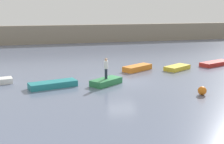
{
  "coord_description": "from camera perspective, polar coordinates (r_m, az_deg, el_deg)",
  "views": [
    {
      "loc": [
        -6.88,
        -23.45,
        6.14
      ],
      "look_at": [
        -0.4,
        1.53,
        0.48
      ],
      "focal_mm": 48.12,
      "sensor_mm": 36.0,
      "label": 1
    }
  ],
  "objects": [
    {
      "name": "rowboat_yellow",
      "position": [
        30.38,
        12.27,
        0.82
      ],
      "size": [
        3.1,
        2.52,
        0.41
      ],
      "primitive_type": "cube",
      "rotation": [
        0.0,
        0.0,
        0.51
      ],
      "color": "gold",
      "rests_on": "ground_plane"
    },
    {
      "name": "ground_plane",
      "position": [
        25.2,
        1.76,
        -1.74
      ],
      "size": [
        120.0,
        120.0,
        0.0
      ],
      "primitive_type": "plane",
      "color": "slate"
    },
    {
      "name": "rowboat_teal",
      "position": [
        23.66,
        -11.14,
        -2.33
      ],
      "size": [
        3.85,
        2.04,
        0.46
      ],
      "primitive_type": "cube",
      "rotation": [
        0.0,
        0.0,
        0.24
      ],
      "color": "teal",
      "rests_on": "ground_plane"
    },
    {
      "name": "embankment_wall",
      "position": [
        51.9,
        -6.92,
        7.19
      ],
      "size": [
        80.0,
        1.2,
        3.06
      ],
      "primitive_type": "cube",
      "color": "gray",
      "rests_on": "ground_plane"
    },
    {
      "name": "rowboat_green",
      "position": [
        24.0,
        -1.13,
        -1.86
      ],
      "size": [
        2.88,
        2.5,
        0.49
      ],
      "primitive_type": "cube",
      "rotation": [
        0.0,
        0.0,
        0.6
      ],
      "color": "#2D7F47",
      "rests_on": "ground_plane"
    },
    {
      "name": "rowboat_red",
      "position": [
        33.72,
        19.05,
        1.56
      ],
      "size": [
        4.05,
        2.55,
        0.42
      ],
      "primitive_type": "cube",
      "rotation": [
        0.0,
        0.0,
        0.37
      ],
      "color": "red",
      "rests_on": "ground_plane"
    },
    {
      "name": "mooring_buoy",
      "position": [
        22.16,
        16.76,
        -3.42
      ],
      "size": [
        0.62,
        0.62,
        0.62
      ],
      "primitive_type": "sphere",
      "color": "orange",
      "rests_on": "ground_plane"
    },
    {
      "name": "rowboat_orange",
      "position": [
        29.42,
        4.85,
        0.79
      ],
      "size": [
        3.32,
        2.58,
        0.51
      ],
      "primitive_type": "cube",
      "rotation": [
        0.0,
        0.0,
        0.53
      ],
      "color": "orange",
      "rests_on": "ground_plane"
    },
    {
      "name": "person_white_shirt",
      "position": [
        23.73,
        -1.14,
        0.89
      ],
      "size": [
        0.32,
        0.32,
        1.68
      ],
      "color": "#232838",
      "rests_on": "rowboat_green"
    }
  ]
}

